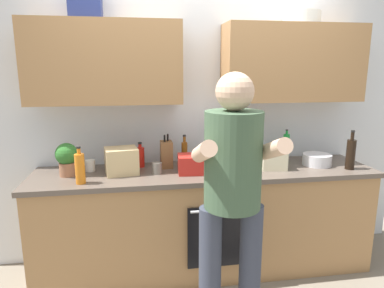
% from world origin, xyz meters
% --- Properties ---
extents(ground_plane, '(12.00, 12.00, 0.00)m').
position_xyz_m(ground_plane, '(0.00, 0.00, 0.00)').
color(ground_plane, '#756B5B').
extents(back_wall_unit, '(4.00, 0.38, 2.50)m').
position_xyz_m(back_wall_unit, '(-0.00, 0.27, 1.50)').
color(back_wall_unit, silver).
rests_on(back_wall_unit, ground).
extents(counter, '(2.84, 0.67, 0.90)m').
position_xyz_m(counter, '(0.00, -0.00, 0.45)').
color(counter, '#A37547').
rests_on(counter, ground).
extents(person_standing, '(0.49, 0.45, 1.71)m').
position_xyz_m(person_standing, '(-0.01, -0.83, 1.02)').
color(person_standing, '#383D4C').
rests_on(person_standing, ground).
extents(bottle_soy, '(0.07, 0.07, 0.33)m').
position_xyz_m(bottle_soy, '(1.20, -0.16, 1.03)').
color(bottle_soy, black).
rests_on(bottle_soy, counter).
extents(bottle_water, '(0.06, 0.06, 0.33)m').
position_xyz_m(bottle_water, '(0.17, 0.06, 1.04)').
color(bottle_water, silver).
rests_on(bottle_water, counter).
extents(bottle_soda, '(0.06, 0.06, 0.29)m').
position_xyz_m(bottle_soda, '(0.77, 0.16, 1.03)').
color(bottle_soda, '#198C33').
rests_on(bottle_soda, counter).
extents(bottle_oil, '(0.06, 0.06, 0.22)m').
position_xyz_m(bottle_oil, '(0.09, -0.01, 0.99)').
color(bottle_oil, olive).
rests_on(bottle_oil, counter).
extents(bottle_juice, '(0.07, 0.07, 0.28)m').
position_xyz_m(bottle_juice, '(-0.98, -0.19, 1.02)').
color(bottle_juice, orange).
rests_on(bottle_juice, counter).
extents(bottle_hotsauce, '(0.07, 0.07, 0.22)m').
position_xyz_m(bottle_hotsauce, '(-0.54, 0.19, 0.99)').
color(bottle_hotsauce, red).
rests_on(bottle_hotsauce, counter).
extents(bottle_syrup, '(0.05, 0.05, 0.27)m').
position_xyz_m(bottle_syrup, '(-0.15, 0.20, 1.01)').
color(bottle_syrup, '#8C4C14').
rests_on(bottle_syrup, counter).
extents(cup_stoneware, '(0.08, 0.08, 0.09)m').
position_xyz_m(cup_stoneware, '(-0.41, -0.03, 0.95)').
color(cup_stoneware, slate).
rests_on(cup_stoneware, counter).
extents(cup_coffee, '(0.08, 0.08, 0.09)m').
position_xyz_m(cup_coffee, '(-0.95, 0.12, 0.95)').
color(cup_coffee, white).
rests_on(cup_coffee, counter).
extents(mixing_bowl, '(0.25, 0.25, 0.10)m').
position_xyz_m(mixing_bowl, '(0.99, 0.00, 0.95)').
color(mixing_bowl, silver).
rests_on(mixing_bowl, counter).
extents(knife_block, '(0.10, 0.14, 0.29)m').
position_xyz_m(knife_block, '(-0.32, 0.14, 1.01)').
color(knife_block, brown).
rests_on(knife_block, counter).
extents(potted_herb, '(0.17, 0.17, 0.26)m').
position_xyz_m(potted_herb, '(-1.11, 0.03, 1.05)').
color(potted_herb, '#9E6647').
rests_on(potted_herb, counter).
extents(grocery_bag_bread, '(0.28, 0.25, 0.21)m').
position_xyz_m(grocery_bag_bread, '(-0.69, 0.02, 1.00)').
color(grocery_bag_bread, tan).
rests_on(grocery_bag_bread, counter).
extents(grocery_bag_rice, '(0.22, 0.18, 0.19)m').
position_xyz_m(grocery_bag_rice, '(0.57, -0.05, 1.00)').
color(grocery_bag_rice, beige).
rests_on(grocery_bag_rice, counter).
extents(grocery_bag_crisps, '(0.21, 0.21, 0.15)m').
position_xyz_m(grocery_bag_crisps, '(-0.14, -0.05, 0.97)').
color(grocery_bag_crisps, red).
rests_on(grocery_bag_crisps, counter).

